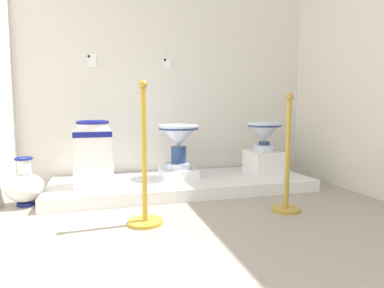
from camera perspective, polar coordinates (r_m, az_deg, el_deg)
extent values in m
cube|color=#A3998C|center=(1.91, 11.00, -20.05)|extent=(5.31, 5.82, 0.02)
cube|color=silver|center=(3.81, -3.70, 16.82)|extent=(3.51, 0.06, 3.07)
cube|color=white|center=(3.33, -1.64, -7.20)|extent=(2.64, 0.94, 0.12)
cube|color=white|center=(3.15, -17.20, -5.51)|extent=(0.35, 0.31, 0.18)
cube|color=white|center=(3.11, -17.35, -0.74)|extent=(0.33, 0.31, 0.35)
cube|color=navy|center=(3.10, -17.44, 1.82)|extent=(0.34, 0.32, 0.05)
cylinder|color=white|center=(3.09, -17.48, 3.12)|extent=(0.28, 0.28, 0.07)
torus|color=navy|center=(3.09, -17.50, 3.77)|extent=(0.30, 0.30, 0.04)
cube|color=white|center=(3.37, -2.42, -5.22)|extent=(0.37, 0.35, 0.09)
cylinder|color=silver|center=(3.36, -2.43, -3.93)|extent=(0.28, 0.28, 0.06)
cylinder|color=navy|center=(3.34, -2.44, -1.91)|extent=(0.16, 0.16, 0.18)
cone|color=silver|center=(3.32, -2.45, 1.40)|extent=(0.42, 0.42, 0.21)
cylinder|color=navy|center=(3.31, -2.46, 2.87)|extent=(0.41, 0.41, 0.03)
torus|color=silver|center=(3.31, -2.46, 3.21)|extent=(0.42, 0.42, 0.04)
cylinder|color=navy|center=(3.31, -2.46, 3.13)|extent=(0.29, 0.29, 0.01)
cube|color=white|center=(3.58, 12.80, -3.32)|extent=(0.34, 0.38, 0.26)
cylinder|color=silver|center=(3.56, 12.87, -0.70)|extent=(0.23, 0.23, 0.07)
cylinder|color=navy|center=(3.55, 12.89, 0.18)|extent=(0.12, 0.12, 0.04)
cone|color=silver|center=(3.54, 12.94, 2.06)|extent=(0.36, 0.36, 0.19)
cylinder|color=navy|center=(3.54, 12.97, 3.29)|extent=(0.35, 0.35, 0.03)
torus|color=silver|center=(3.53, 12.97, 3.62)|extent=(0.37, 0.37, 0.04)
cylinder|color=navy|center=(3.53, 12.97, 3.54)|extent=(0.25, 0.25, 0.01)
cube|color=white|center=(3.67, -17.62, 14.16)|extent=(0.09, 0.01, 0.14)
cube|color=#5B9E4C|center=(3.67, -18.13, 14.81)|extent=(0.02, 0.01, 0.02)
cube|color=white|center=(3.74, -4.39, 14.32)|extent=(0.10, 0.01, 0.13)
cube|color=#386BAD|center=(3.74, -4.89, 14.91)|extent=(0.02, 0.01, 0.02)
cylinder|color=navy|center=(3.16, -27.76, -9.47)|extent=(0.15, 0.15, 0.03)
ellipsoid|color=white|center=(3.13, -27.89, -6.99)|extent=(0.31, 0.31, 0.25)
cylinder|color=white|center=(3.09, -28.07, -3.54)|extent=(0.11, 0.11, 0.13)
torus|color=navy|center=(3.09, -28.14, -2.34)|extent=(0.15, 0.15, 0.02)
cylinder|color=gold|center=(2.41, -8.44, -13.74)|extent=(0.26, 0.26, 0.02)
cylinder|color=gold|center=(2.29, -8.64, -2.15)|extent=(0.04, 0.04, 0.95)
sphere|color=gold|center=(2.27, -8.85, 10.61)|extent=(0.06, 0.06, 0.06)
cylinder|color=#B39134|center=(2.78, 16.58, -11.19)|extent=(0.24, 0.24, 0.02)
cylinder|color=#B39134|center=(2.68, 16.88, -1.90)|extent=(0.04, 0.04, 0.88)
sphere|color=#B39134|center=(2.66, 17.21, 8.20)|extent=(0.06, 0.06, 0.06)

